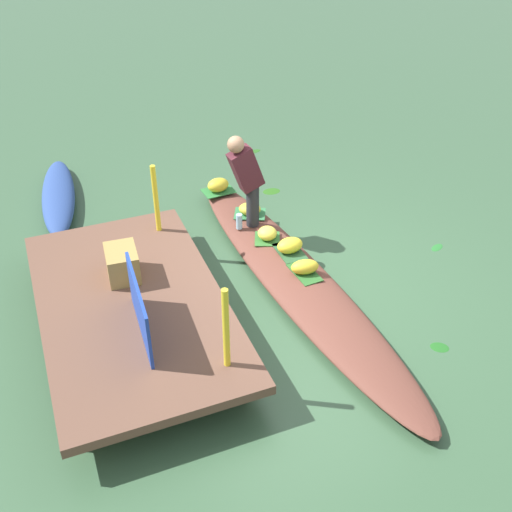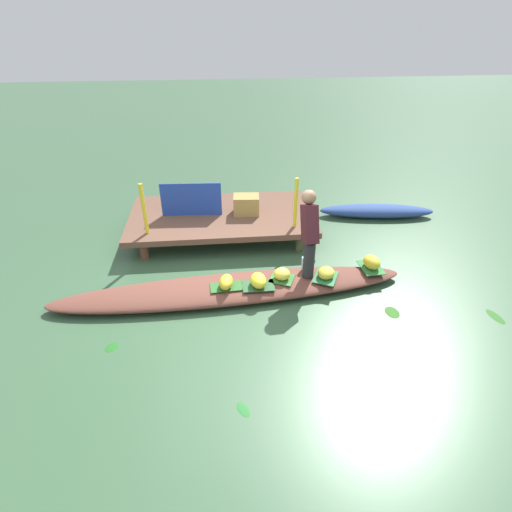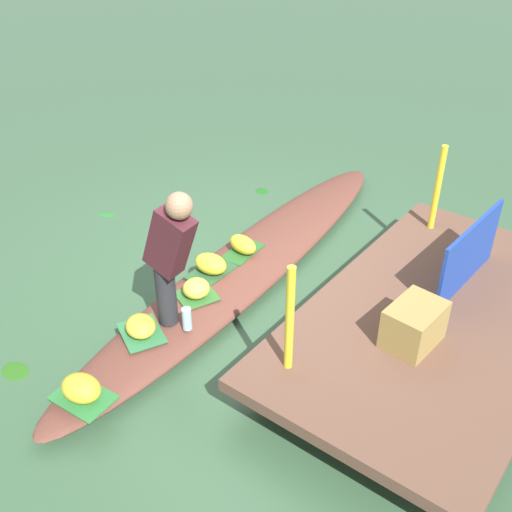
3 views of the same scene
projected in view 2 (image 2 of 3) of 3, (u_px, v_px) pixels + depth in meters
canal_water at (231, 294)px, 5.87m from camera, size 40.00×40.00×0.00m
dock_platform at (221, 217)px, 7.27m from camera, size 3.20×1.80×0.39m
vendor_boat at (231, 289)px, 5.82m from camera, size 5.05×1.09×0.19m
moored_boat at (376, 211)px, 7.97m from camera, size 2.22×0.70×0.23m
leaf_mat_0 at (258, 286)px, 5.71m from camera, size 0.44×0.28×0.01m
banana_bunch_0 at (258, 280)px, 5.66m from camera, size 0.24×0.33×0.18m
leaf_mat_1 at (226, 287)px, 5.69m from camera, size 0.46×0.27×0.01m
banana_bunch_1 at (226, 282)px, 5.65m from camera, size 0.24×0.34×0.16m
leaf_mat_2 at (282, 279)px, 5.86m from camera, size 0.42×0.40×0.01m
banana_bunch_2 at (282, 274)px, 5.82m from camera, size 0.32×0.32×0.16m
leaf_mat_3 at (326, 277)px, 5.89m from camera, size 0.45×0.49×0.01m
banana_bunch_3 at (326, 273)px, 5.86m from camera, size 0.34×0.36×0.15m
leaf_mat_4 at (371, 267)px, 6.11m from camera, size 0.33×0.44×0.01m
banana_bunch_4 at (372, 262)px, 6.06m from camera, size 0.27×0.33×0.19m
vendor_person at (309, 230)px, 5.63m from camera, size 0.21×0.45×1.23m
water_bottle at (304, 263)px, 6.03m from camera, size 0.08×0.08×0.20m
market_banner at (191, 199)px, 7.05m from camera, size 1.03×0.08×0.58m
railing_post_west at (144, 209)px, 6.41m from camera, size 0.06×0.06×0.84m
railing_post_east at (296, 203)px, 6.62m from camera, size 0.06×0.06×0.84m
produce_crate at (246, 205)px, 7.18m from camera, size 0.46×0.35×0.33m
drifting_plant_0 at (112, 347)px, 4.96m from camera, size 0.23×0.24×0.01m
drifting_plant_1 at (243, 409)px, 4.19m from camera, size 0.19×0.23×0.01m
drifting_plant_2 at (496, 317)px, 5.44m from camera, size 0.19×0.34×0.01m
drifting_plant_3 at (392, 312)px, 5.52m from camera, size 0.19×0.26×0.01m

